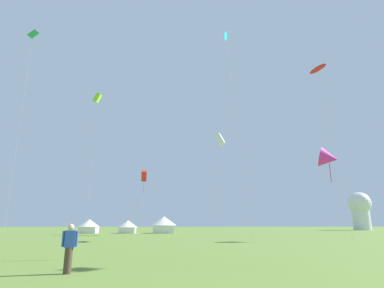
{
  "coord_description": "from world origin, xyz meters",
  "views": [
    {
      "loc": [
        -2.68,
        -3.99,
        1.73
      ],
      "look_at": [
        0.0,
        32.0,
        10.89
      ],
      "focal_mm": 29.53,
      "sensor_mm": 36.0,
      "label": 1
    }
  ],
  "objects_px": {
    "person_spectator": "(69,249)",
    "kite_cyan_diamond": "(226,43)",
    "kite_red_box": "(144,176)",
    "kite_white_box": "(220,139)",
    "observatory_dome": "(360,209)",
    "kite_magenta_delta": "(329,158)",
    "festival_tent_right": "(89,225)",
    "kite_red_parafoil": "(318,69)",
    "festival_tent_center": "(164,224)",
    "kite_lime_box": "(97,98)",
    "kite_green_diamond": "(33,37)",
    "festival_tent_left": "(128,226)"
  },
  "relations": [
    {
      "from": "person_spectator",
      "to": "kite_cyan_diamond",
      "type": "bearing_deg",
      "value": 69.11
    },
    {
      "from": "kite_red_parafoil",
      "to": "kite_white_box",
      "type": "distance_m",
      "value": 20.53
    },
    {
      "from": "kite_white_box",
      "to": "festival_tent_center",
      "type": "xyz_separation_m",
      "value": [
        -9.91,
        8.65,
        -14.85
      ]
    },
    {
      "from": "kite_cyan_diamond",
      "to": "person_spectator",
      "type": "bearing_deg",
      "value": -110.89
    },
    {
      "from": "kite_red_parafoil",
      "to": "kite_white_box",
      "type": "height_order",
      "value": "kite_red_parafoil"
    },
    {
      "from": "festival_tent_left",
      "to": "kite_magenta_delta",
      "type": "bearing_deg",
      "value": -49.08
    },
    {
      "from": "festival_tent_right",
      "to": "festival_tent_center",
      "type": "distance_m",
      "value": 14.19
    },
    {
      "from": "kite_red_parafoil",
      "to": "kite_cyan_diamond",
      "type": "relative_size",
      "value": 0.72
    },
    {
      "from": "kite_red_box",
      "to": "kite_cyan_diamond",
      "type": "bearing_deg",
      "value": -37.98
    },
    {
      "from": "kite_magenta_delta",
      "to": "festival_tent_right",
      "type": "relative_size",
      "value": 2.56
    },
    {
      "from": "kite_cyan_diamond",
      "to": "observatory_dome",
      "type": "relative_size",
      "value": 3.02
    },
    {
      "from": "kite_cyan_diamond",
      "to": "kite_magenta_delta",
      "type": "xyz_separation_m",
      "value": [
        9.01,
        -11.57,
        -21.43
      ]
    },
    {
      "from": "kite_red_box",
      "to": "observatory_dome",
      "type": "xyz_separation_m",
      "value": [
        60.06,
        34.0,
        -3.94
      ]
    },
    {
      "from": "kite_green_diamond",
      "to": "person_spectator",
      "type": "distance_m",
      "value": 58.84
    },
    {
      "from": "kite_red_box",
      "to": "person_spectator",
      "type": "distance_m",
      "value": 44.29
    },
    {
      "from": "kite_white_box",
      "to": "festival_tent_center",
      "type": "bearing_deg",
      "value": 138.91
    },
    {
      "from": "kite_magenta_delta",
      "to": "festival_tent_left",
      "type": "height_order",
      "value": "kite_magenta_delta"
    },
    {
      "from": "kite_cyan_diamond",
      "to": "kite_lime_box",
      "type": "bearing_deg",
      "value": 165.24
    },
    {
      "from": "kite_red_parafoil",
      "to": "festival_tent_left",
      "type": "relative_size",
      "value": 6.26
    },
    {
      "from": "kite_white_box",
      "to": "festival_tent_left",
      "type": "bearing_deg",
      "value": 152.76
    },
    {
      "from": "observatory_dome",
      "to": "kite_lime_box",
      "type": "bearing_deg",
      "value": -150.3
    },
    {
      "from": "kite_lime_box",
      "to": "festival_tent_right",
      "type": "height_order",
      "value": "kite_lime_box"
    },
    {
      "from": "kite_red_box",
      "to": "festival_tent_left",
      "type": "xyz_separation_m",
      "value": [
        -3.36,
        7.68,
        -8.61
      ]
    },
    {
      "from": "kite_magenta_delta",
      "to": "festival_tent_left",
      "type": "distance_m",
      "value": 39.98
    },
    {
      "from": "kite_red_parafoil",
      "to": "festival_tent_center",
      "type": "xyz_separation_m",
      "value": [
        -21.43,
        24.46,
        -21.06
      ]
    },
    {
      "from": "kite_red_box",
      "to": "festival_tent_left",
      "type": "bearing_deg",
      "value": 113.63
    },
    {
      "from": "kite_red_parafoil",
      "to": "kite_magenta_delta",
      "type": "height_order",
      "value": "kite_red_parafoil"
    },
    {
      "from": "festival_tent_right",
      "to": "festival_tent_center",
      "type": "bearing_deg",
      "value": 0.0
    },
    {
      "from": "person_spectator",
      "to": "festival_tent_center",
      "type": "xyz_separation_m",
      "value": [
        2.75,
        51.02,
        0.92
      ]
    },
    {
      "from": "kite_white_box",
      "to": "observatory_dome",
      "type": "relative_size",
      "value": 1.65
    },
    {
      "from": "kite_lime_box",
      "to": "festival_tent_center",
      "type": "distance_m",
      "value": 26.69
    },
    {
      "from": "kite_green_diamond",
      "to": "festival_tent_center",
      "type": "relative_size",
      "value": 7.66
    },
    {
      "from": "kite_green_diamond",
      "to": "kite_red_box",
      "type": "bearing_deg",
      "value": 3.72
    },
    {
      "from": "kite_green_diamond",
      "to": "observatory_dome",
      "type": "bearing_deg",
      "value": 23.46
    },
    {
      "from": "kite_red_box",
      "to": "kite_white_box",
      "type": "relative_size",
      "value": 0.62
    },
    {
      "from": "kite_red_box",
      "to": "kite_magenta_delta",
      "type": "height_order",
      "value": "kite_red_box"
    },
    {
      "from": "festival_tent_right",
      "to": "festival_tent_center",
      "type": "relative_size",
      "value": 0.82
    },
    {
      "from": "kite_white_box",
      "to": "person_spectator",
      "type": "xyz_separation_m",
      "value": [
        -12.66,
        -42.38,
        -15.77
      ]
    },
    {
      "from": "kite_red_parafoil",
      "to": "festival_tent_left",
      "type": "bearing_deg",
      "value": 139.18
    },
    {
      "from": "kite_white_box",
      "to": "observatory_dome",
      "type": "distance_m",
      "value": 59.24
    },
    {
      "from": "person_spectator",
      "to": "festival_tent_left",
      "type": "relative_size",
      "value": 0.46
    },
    {
      "from": "kite_magenta_delta",
      "to": "person_spectator",
      "type": "distance_m",
      "value": 31.42
    },
    {
      "from": "kite_green_diamond",
      "to": "kite_cyan_diamond",
      "type": "bearing_deg",
      "value": -14.51
    },
    {
      "from": "kite_green_diamond",
      "to": "festival_tent_center",
      "type": "distance_m",
      "value": 43.04
    },
    {
      "from": "festival_tent_right",
      "to": "kite_lime_box",
      "type": "bearing_deg",
      "value": -77.84
    },
    {
      "from": "kite_cyan_diamond",
      "to": "festival_tent_left",
      "type": "height_order",
      "value": "kite_cyan_diamond"
    },
    {
      "from": "kite_lime_box",
      "to": "festival_tent_right",
      "type": "xyz_separation_m",
      "value": [
        -2.69,
        12.49,
        -20.92
      ]
    },
    {
      "from": "kite_magenta_delta",
      "to": "observatory_dome",
      "type": "relative_size",
      "value": 0.95
    },
    {
      "from": "kite_white_box",
      "to": "festival_tent_right",
      "type": "relative_size",
      "value": 4.44
    },
    {
      "from": "observatory_dome",
      "to": "kite_green_diamond",
      "type": "bearing_deg",
      "value": -156.54
    }
  ]
}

